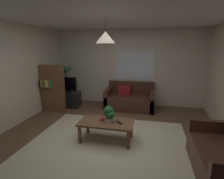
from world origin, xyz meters
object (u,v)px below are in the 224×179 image
object	(u,v)px
tv_stand	(66,99)
tv	(65,84)
coffee_table	(106,125)
book_on_table_0	(103,120)
couch_under_window	(130,100)
potted_plant_on_table	(109,114)
remote_on_table_0	(119,123)
pendant_lamp	(105,37)
bookshelf_corner	(52,88)
remote_on_table_1	(110,120)
potted_palm_corner	(66,85)
book_on_table_1	(104,118)

from	to	relation	value
tv_stand	tv	xyz separation A→B (m)	(0.00, -0.02, 0.50)
coffee_table	book_on_table_0	xyz separation A→B (m)	(-0.08, 0.06, 0.08)
couch_under_window	potted_plant_on_table	distance (m)	2.12
book_on_table_0	remote_on_table_0	distance (m)	0.36
couch_under_window	pendant_lamp	size ratio (longest dim) A/B	2.89
tv	remote_on_table_0	bearing A→B (deg)	-41.09
remote_on_table_0	bookshelf_corner	bearing A→B (deg)	-71.84
tv_stand	bookshelf_corner	xyz separation A→B (m)	(-0.19, -0.47, 0.46)
tv	pendant_lamp	xyz separation A→B (m)	(1.84, -1.83, 1.34)
couch_under_window	tv	bearing A→B (deg)	-172.09
potted_plant_on_table	remote_on_table_1	bearing A→B (deg)	45.70
remote_on_table_0	book_on_table_0	bearing A→B (deg)	-51.58
couch_under_window	bookshelf_corner	xyz separation A→B (m)	(-2.25, -0.73, 0.43)
bookshelf_corner	coffee_table	bearing A→B (deg)	-34.33
potted_palm_corner	tv_stand	bearing A→B (deg)	-65.44
coffee_table	bookshelf_corner	xyz separation A→B (m)	(-2.02, 1.38, 0.36)
couch_under_window	pendant_lamp	distance (m)	2.80
potted_palm_corner	bookshelf_corner	xyz separation A→B (m)	(0.02, -0.91, 0.09)
tv_stand	book_on_table_0	bearing A→B (deg)	-45.56
couch_under_window	coffee_table	bearing A→B (deg)	-96.27
pendant_lamp	coffee_table	bearing A→B (deg)	0.00
tv_stand	coffee_table	bearing A→B (deg)	-45.21
book_on_table_0	book_on_table_1	distance (m)	0.03
bookshelf_corner	book_on_table_0	bearing A→B (deg)	-34.27
bookshelf_corner	pendant_lamp	xyz separation A→B (m)	(2.02, -1.38, 1.38)
tv_stand	couch_under_window	bearing A→B (deg)	7.32
bookshelf_corner	book_on_table_1	bearing A→B (deg)	-33.69
tv_stand	potted_palm_corner	distance (m)	0.61
coffee_table	remote_on_table_1	bearing A→B (deg)	35.32
tv	pendant_lamp	size ratio (longest dim) A/B	1.51
book_on_table_1	bookshelf_corner	bearing A→B (deg)	146.31
book_on_table_1	tv	world-z (taller)	tv
book_on_table_0	tv_stand	world-z (taller)	tv_stand
couch_under_window	potted_plant_on_table	world-z (taller)	couch_under_window
bookshelf_corner	remote_on_table_0	bearing A→B (deg)	-31.25
couch_under_window	tv_stand	world-z (taller)	couch_under_window
couch_under_window	remote_on_table_0	xyz separation A→B (m)	(0.04, -2.13, 0.15)
coffee_table	tv_stand	bearing A→B (deg)	134.79
remote_on_table_0	tv_stand	distance (m)	2.82
remote_on_table_1	potted_plant_on_table	bearing A→B (deg)	-153.77
tv	bookshelf_corner	bearing A→B (deg)	-112.50
potted_palm_corner	pendant_lamp	xyz separation A→B (m)	(2.04, -2.29, 1.47)
remote_on_table_1	potted_palm_corner	bearing A→B (deg)	113.90
book_on_table_0	couch_under_window	bearing A→B (deg)	81.44
tv	potted_palm_corner	distance (m)	0.52
potted_plant_on_table	book_on_table_0	bearing A→B (deg)	169.19
potted_plant_on_table	couch_under_window	bearing A→B (deg)	85.10
couch_under_window	tv	size ratio (longest dim) A/B	1.92
remote_on_table_1	pendant_lamp	distance (m)	1.66
book_on_table_1	potted_palm_corner	distance (m)	2.98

